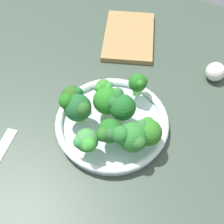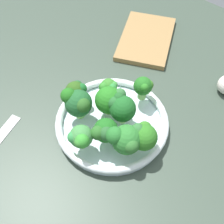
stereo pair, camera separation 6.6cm
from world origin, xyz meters
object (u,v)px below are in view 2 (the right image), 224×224
Objects in this scene: bowl at (112,123)px; broccoli_floret_9 at (143,136)px; broccoli_floret_5 at (109,87)px; broccoli_floret_6 at (126,139)px; broccoli_floret_4 at (76,91)px; broccoli_floret_0 at (144,87)px; broccoli_floret_2 at (78,103)px; broccoli_floret_1 at (121,107)px; broccoli_floret_8 at (110,100)px; broccoli_floret_3 at (81,138)px; broccoli_floret_7 at (105,131)px; cutting_board at (146,39)px.

broccoli_floret_9 is (-1.09, -9.72, 5.47)cm from bowl.
broccoli_floret_6 is at bearing -127.05° from broccoli_floret_5.
broccoli_floret_4 is at bearing 138.54° from broccoli_floret_5.
broccoli_floret_4 is 1.12× the size of broccoli_floret_5.
broccoli_floret_2 is at bearing 148.89° from broccoli_floret_0.
broccoli_floret_0 is at bearing -0.59° from broccoli_floret_1.
broccoli_floret_9 is (-11.25, -8.09, -0.18)cm from broccoli_floret_0.
broccoli_floret_8 is 12.14cm from broccoli_floret_9.
broccoli_floret_1 is (1.54, -1.54, 6.18)cm from bowl.
broccoli_floret_4 is at bearing 89.17° from broccoli_floret_9.
broccoli_floret_3 is 0.87× the size of broccoli_floret_6.
broccoli_floret_3 reaches higher than broccoli_floret_0.
broccoli_floret_2 reaches higher than broccoli_floret_4.
broccoli_floret_7 is 0.29× the size of cutting_board.
broccoli_floret_6 is 1.13× the size of broccoli_floret_9.
broccoli_floret_0 is 1.12× the size of broccoli_floret_4.
bowl is 8.87cm from broccoli_floret_5.
broccoli_floret_1 is 1.45× the size of broccoli_floret_5.
broccoli_floret_6 reaches higher than broccoli_floret_9.
broccoli_floret_7 is at bearing -99.26° from broccoli_floret_2.
broccoli_floret_6 reaches higher than bowl.
broccoli_floret_6 is at bearing -101.42° from broccoli_floret_4.
broccoli_floret_8 reaches higher than broccoli_floret_9.
broccoli_floret_1 is 3.65cm from broccoli_floret_8.
broccoli_floret_0 is at bearing -5.48° from broccoli_floret_3.
broccoli_floret_9 is (4.48, -7.22, -0.01)cm from broccoli_floret_7.
broccoli_floret_5 is (15.42, 5.01, -0.84)cm from broccoli_floret_3.
cutting_board is at bearing 8.30° from broccoli_floret_2.
broccoli_floret_6 is 0.34× the size of cutting_board.
broccoli_floret_1 is 33.71cm from cutting_board.
broccoli_floret_9 reaches higher than broccoli_floret_0.
broccoli_floret_1 reaches higher than broccoli_floret_5.
broccoli_floret_0 is 15.75cm from broccoli_floret_7.
broccoli_floret_4 is at bearing 107.18° from broccoli_floret_8.
broccoli_floret_6 is (5.73, -7.83, 0.39)cm from broccoli_floret_3.
broccoli_floret_8 is 1.08× the size of broccoli_floret_9.
broccoli_floret_7 is 0.89× the size of broccoli_floret_8.
bowl is 11.20cm from broccoli_floret_9.
cutting_board is (21.39, 13.75, -6.48)cm from broccoli_floret_0.
broccoli_floret_3 is at bearing -171.84° from broccoli_floret_8.
broccoli_floret_2 is at bearing 140.40° from broccoli_floret_8.
broccoli_floret_1 is 7.93cm from broccoli_floret_5.
broccoli_floret_8 reaches higher than cutting_board.
broccoli_floret_1 is at bearing -44.87° from bowl.
bowl is at bearing 59.28° from broccoli_floret_6.
broccoli_floret_4 is at bearing 100.83° from broccoli_floret_1.
broccoli_floret_5 is 0.68× the size of broccoli_floret_6.
broccoli_floret_1 is 1.04× the size of broccoli_floret_8.
broccoli_floret_9 reaches higher than cutting_board.
broccoli_floret_8 is (-3.36, -3.28, 0.83)cm from broccoli_floret_5.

